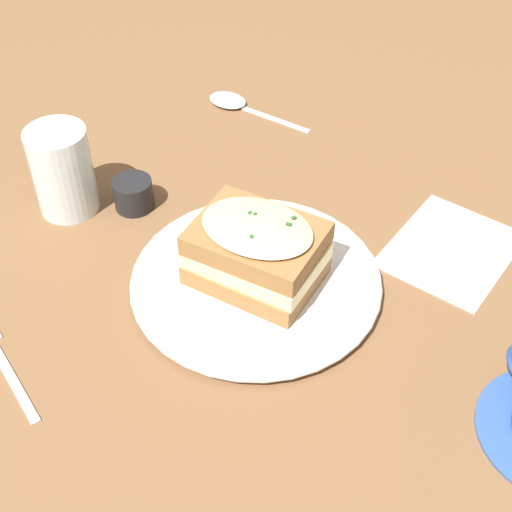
% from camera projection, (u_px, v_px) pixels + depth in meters
% --- Properties ---
extents(ground_plane, '(2.40, 2.40, 0.00)m').
position_uv_depth(ground_plane, '(261.00, 265.00, 0.78)').
color(ground_plane, brown).
extents(dinner_plate, '(0.26, 0.26, 0.01)m').
position_uv_depth(dinner_plate, '(256.00, 281.00, 0.75)').
color(dinner_plate, white).
rests_on(dinner_plate, ground_plane).
extents(sandwich, '(0.12, 0.15, 0.07)m').
position_uv_depth(sandwich, '(256.00, 252.00, 0.72)').
color(sandwich, olive).
rests_on(sandwich, dinner_plate).
extents(water_glass, '(0.07, 0.07, 0.11)m').
position_uv_depth(water_glass, '(63.00, 171.00, 0.81)').
color(water_glass, silver).
rests_on(water_glass, ground_plane).
extents(spoon, '(0.05, 0.16, 0.01)m').
position_uv_depth(spoon, '(233.00, 102.00, 1.01)').
color(spoon, silver).
rests_on(spoon, ground_plane).
extents(napkin, '(0.16, 0.13, 0.00)m').
position_uv_depth(napkin, '(451.00, 249.00, 0.79)').
color(napkin, white).
rests_on(napkin, ground_plane).
extents(condiment_pot, '(0.05, 0.05, 0.04)m').
position_uv_depth(condiment_pot, '(133.00, 194.00, 0.84)').
color(condiment_pot, black).
rests_on(condiment_pot, ground_plane).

